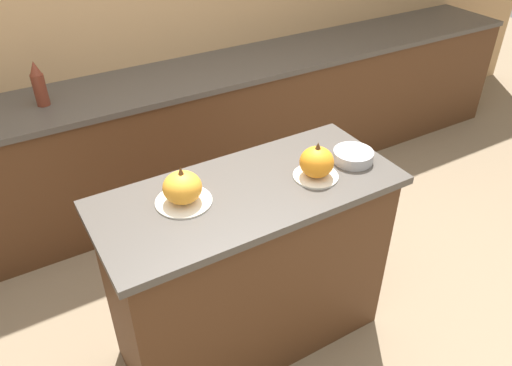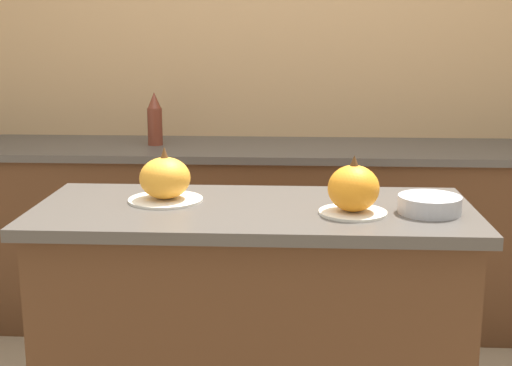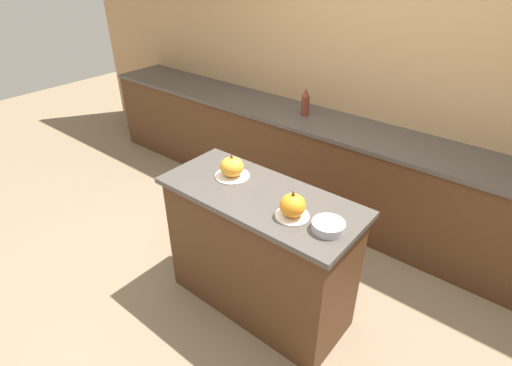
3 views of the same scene
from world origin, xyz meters
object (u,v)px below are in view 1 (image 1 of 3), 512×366
pumpkin_cake_left (183,189)px  bottle_tall (39,84)px  mixing_bowl (353,156)px  pumpkin_cake_right (317,163)px

pumpkin_cake_left → bottle_tall: size_ratio=0.88×
pumpkin_cake_left → mixing_bowl: (0.77, -0.10, -0.04)m
pumpkin_cake_right → mixing_bowl: 0.22m
pumpkin_cake_right → bottle_tall: bearing=120.7°
pumpkin_cake_right → bottle_tall: bottle_tall is taller
pumpkin_cake_left → pumpkin_cake_right: pumpkin_cake_right is taller
pumpkin_cake_left → pumpkin_cake_right: size_ratio=1.17×
bottle_tall → mixing_bowl: 1.75m
pumpkin_cake_right → mixing_bowl: bearing=4.9°
bottle_tall → pumpkin_cake_left: bearing=-77.7°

